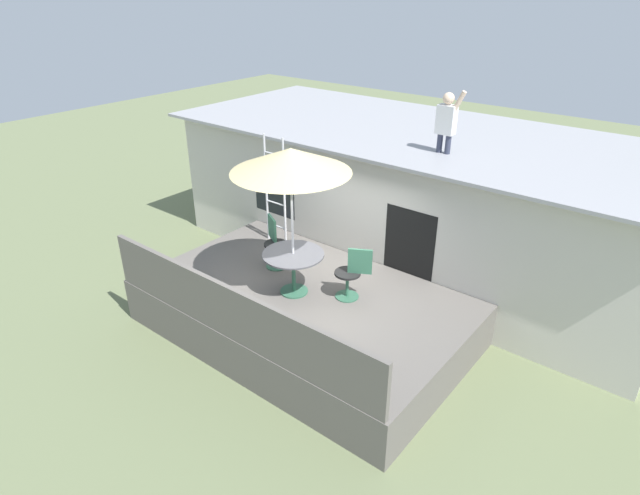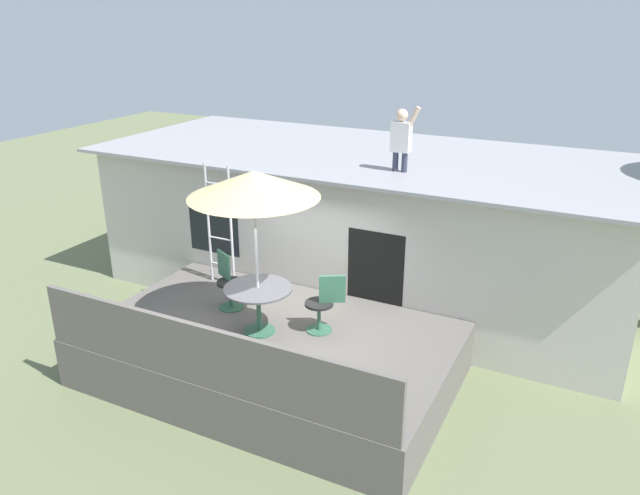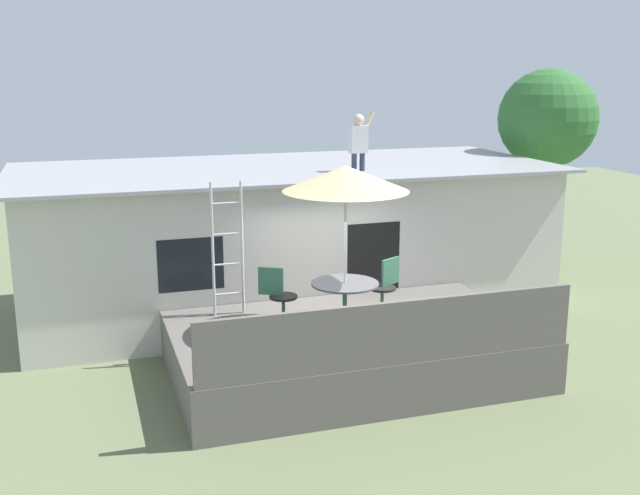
# 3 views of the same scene
# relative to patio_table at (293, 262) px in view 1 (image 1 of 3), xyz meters

# --- Properties ---
(ground_plane) EXTENTS (40.00, 40.00, 0.00)m
(ground_plane) POSITION_rel_patio_table_xyz_m (0.14, 0.18, -1.39)
(ground_plane) COLOR #66704C
(house) EXTENTS (10.50, 4.50, 2.86)m
(house) POSITION_rel_patio_table_xyz_m (0.14, 3.78, 0.05)
(house) COLOR beige
(house) RESTS_ON ground
(deck) EXTENTS (5.55, 3.60, 0.80)m
(deck) POSITION_rel_patio_table_xyz_m (0.14, 0.18, -0.99)
(deck) COLOR #605B56
(deck) RESTS_ON ground
(deck_railing) EXTENTS (5.45, 0.08, 0.90)m
(deck_railing) POSITION_rel_patio_table_xyz_m (0.14, -1.57, -0.14)
(deck_railing) COLOR #605B56
(deck_railing) RESTS_ON deck
(patio_table) EXTENTS (1.04, 1.04, 0.74)m
(patio_table) POSITION_rel_patio_table_xyz_m (0.00, 0.00, 0.00)
(patio_table) COLOR #33664C
(patio_table) RESTS_ON deck
(patio_umbrella) EXTENTS (1.90, 1.90, 2.54)m
(patio_umbrella) POSITION_rel_patio_table_xyz_m (-0.00, 0.00, 1.76)
(patio_umbrella) COLOR silver
(patio_umbrella) RESTS_ON deck
(step_ladder) EXTENTS (0.52, 0.04, 2.20)m
(step_ladder) POSITION_rel_patio_table_xyz_m (-1.56, 1.26, 0.51)
(step_ladder) COLOR silver
(step_ladder) RESTS_ON deck
(person_figure) EXTENTS (0.47, 0.20, 1.11)m
(person_figure) POSITION_rel_patio_table_xyz_m (1.22, 2.69, 2.08)
(person_figure) COLOR #33384C
(person_figure) RESTS_ON house
(patio_chair_left) EXTENTS (0.58, 0.44, 0.92)m
(patio_chair_left) POSITION_rel_patio_table_xyz_m (-0.91, 0.52, -0.13)
(patio_chair_left) COLOR #33664C
(patio_chair_left) RESTS_ON deck
(patio_chair_right) EXTENTS (0.58, 0.44, 0.92)m
(patio_chair_right) POSITION_rel_patio_table_xyz_m (0.87, 0.48, -0.13)
(patio_chair_right) COLOR #33664C
(patio_chair_right) RESTS_ON deck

